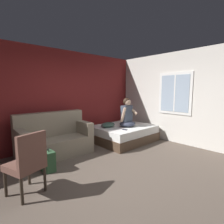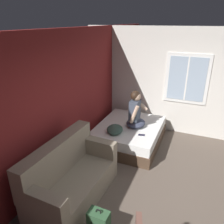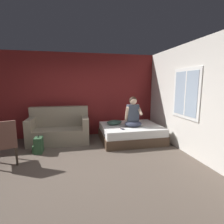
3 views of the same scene
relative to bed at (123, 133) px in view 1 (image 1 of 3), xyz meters
name	(u,v)px [view 1 (image 1 of 3)]	position (x,y,z in m)	size (l,w,h in m)	color
ground_plane	(116,177)	(-1.74, -1.51, -0.24)	(40.00, 40.00, 0.00)	brown
wall_back_accent	(55,99)	(-1.74, 0.98, 1.11)	(10.59, 0.16, 2.70)	maroon
wall_side_with_window	(189,98)	(1.13, -1.50, 1.12)	(0.19, 6.22, 2.70)	silver
bed	(123,133)	(0.00, 0.00, 0.00)	(1.78, 1.49, 0.48)	#4C3828
couch	(54,139)	(-2.11, 0.32, 0.16)	(1.73, 0.88, 1.04)	gray
side_chair	(27,162)	(-3.11, -1.01, 0.30)	(0.58, 0.58, 0.98)	#382D23
person_seated	(127,115)	(0.02, -0.14, 0.60)	(0.52, 0.45, 0.88)	#383D51
backpack	(48,161)	(-2.57, -0.43, -0.04)	(0.24, 0.30, 0.46)	#2D5133
throw_pillow	(108,125)	(-0.47, 0.19, 0.31)	(0.48, 0.36, 0.14)	#385147
cell_phone	(125,130)	(-0.37, -0.41, 0.25)	(0.07, 0.14, 0.01)	black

